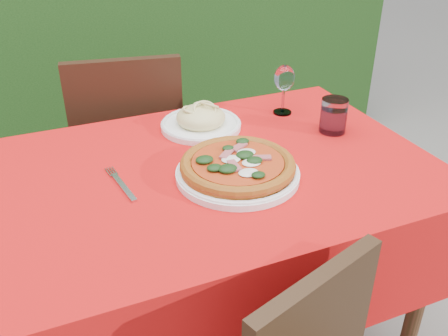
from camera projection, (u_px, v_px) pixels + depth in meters
name	position (u px, v px, depth m)	size (l,w,h in m)	color
hedge	(99.00, 1.00, 2.56)	(3.20, 0.55, 1.78)	black
dining_table	(211.00, 212.00, 1.48)	(1.26, 0.86, 0.75)	#4C2A18
chair_far	(129.00, 147.00, 2.00)	(0.48, 0.48, 0.92)	black
pizza_plate	(238.00, 168.00, 1.34)	(0.39, 0.39, 0.06)	white
pasta_plate	(201.00, 121.00, 1.61)	(0.26, 0.26, 0.07)	white
water_glass	(333.00, 117.00, 1.58)	(0.08, 0.08, 0.11)	silver
wine_glass	(284.00, 80.00, 1.67)	(0.07, 0.07, 0.17)	silver
fork	(124.00, 187.00, 1.31)	(0.03, 0.21, 0.01)	silver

